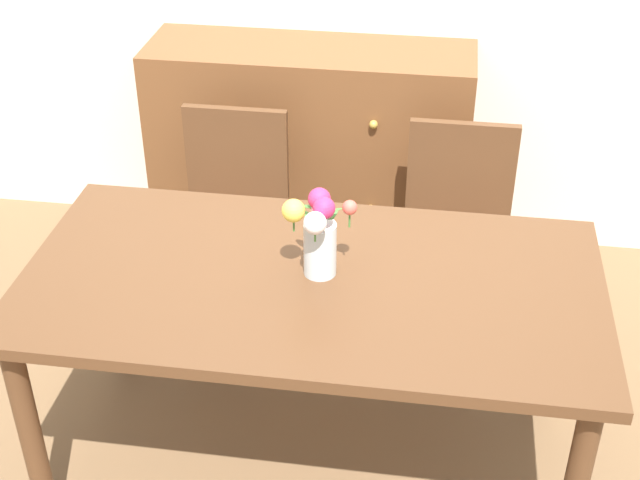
{
  "coord_description": "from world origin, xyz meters",
  "views": [
    {
      "loc": [
        0.36,
        -2.2,
        2.35
      ],
      "look_at": [
        0.02,
        0.03,
        0.89
      ],
      "focal_mm": 49.91,
      "sensor_mm": 36.0,
      "label": 1
    }
  ],
  "objects": [
    {
      "name": "chair_left",
      "position": [
        -0.45,
        0.81,
        0.52
      ],
      "size": [
        0.42,
        0.42,
        0.9
      ],
      "rotation": [
        0.0,
        0.0,
        3.14
      ],
      "color": "brown",
      "rests_on": "ground_plane"
    },
    {
      "name": "ground_plane",
      "position": [
        0.0,
        0.0,
        0.0
      ],
      "size": [
        12.0,
        12.0,
        0.0
      ],
      "primitive_type": "plane",
      "color": "brown"
    },
    {
      "name": "dresser",
      "position": [
        -0.22,
        1.33,
        0.5
      ],
      "size": [
        1.4,
        0.47,
        1.0
      ],
      "color": "brown",
      "rests_on": "ground_plane"
    },
    {
      "name": "dining_table",
      "position": [
        0.0,
        0.0,
        0.68
      ],
      "size": [
        1.79,
        0.93,
        0.77
      ],
      "color": "brown",
      "rests_on": "ground_plane"
    },
    {
      "name": "flower_vase",
      "position": [
        0.02,
        0.02,
        0.93
      ],
      "size": [
        0.22,
        0.2,
        0.28
      ],
      "color": "silver",
      "rests_on": "dining_table"
    },
    {
      "name": "chair_right",
      "position": [
        0.45,
        0.81,
        0.52
      ],
      "size": [
        0.42,
        0.42,
        0.9
      ],
      "rotation": [
        0.0,
        0.0,
        3.14
      ],
      "color": "brown",
      "rests_on": "ground_plane"
    }
  ]
}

